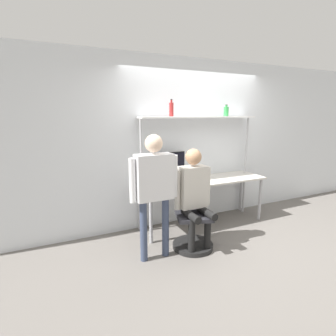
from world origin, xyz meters
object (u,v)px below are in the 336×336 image
at_px(cell_phone, 190,184).
at_px(person_standing, 154,182).
at_px(person_seated, 194,191).
at_px(office_chair, 193,226).
at_px(bottle_red, 171,109).
at_px(bottle_green, 226,111).
at_px(monitor, 168,165).
at_px(laptop, 172,181).

distance_m(cell_phone, person_standing, 0.95).
bearing_deg(person_seated, person_standing, -178.91).
relative_size(office_chair, bottle_red, 3.71).
height_order(cell_phone, bottle_green, bottle_green).
bearing_deg(cell_phone, monitor, 122.38).
xyz_separation_m(cell_phone, bottle_red, (-0.17, 0.30, 1.12)).
bearing_deg(person_standing, bottle_red, 52.46).
distance_m(monitor, person_standing, 1.00).
distance_m(cell_phone, bottle_green, 1.42).
bearing_deg(person_seated, monitor, 90.40).
relative_size(laptop, person_seated, 0.21).
xyz_separation_m(cell_phone, bottle_green, (0.85, 0.30, 1.09)).
height_order(office_chair, person_seated, person_seated).
height_order(monitor, cell_phone, monitor).
relative_size(cell_phone, bottle_green, 0.79).
xyz_separation_m(office_chair, person_seated, (-0.01, -0.05, 0.52)).
distance_m(office_chair, person_seated, 0.53).
height_order(cell_phone, person_seated, person_seated).
distance_m(cell_phone, person_seated, 0.52).
distance_m(monitor, office_chair, 1.06).
xyz_separation_m(office_chair, person_standing, (-0.59, -0.06, 0.72)).
distance_m(monitor, bottle_red, 0.86).
relative_size(person_seated, bottle_green, 7.31).
relative_size(monitor, cell_phone, 3.84).
relative_size(office_chair, person_standing, 0.60).
relative_size(cell_phone, person_standing, 0.09).
xyz_separation_m(person_seated, bottle_red, (0.03, 0.78, 1.07)).
relative_size(monitor, bottle_red, 2.25).
bearing_deg(person_seated, bottle_green, 36.56).
bearing_deg(bottle_green, person_seated, -143.44).
bearing_deg(bottle_red, office_chair, -91.61).
bearing_deg(person_seated, bottle_red, 87.54).
relative_size(cell_phone, office_chair, 0.16).
distance_m(bottle_green, bottle_red, 1.02).
bearing_deg(bottle_red, person_standing, -127.54).
xyz_separation_m(laptop, cell_phone, (0.27, -0.07, -0.06)).
height_order(bottle_green, bottle_red, bottle_red).
distance_m(laptop, office_chair, 0.74).
xyz_separation_m(monitor, bottle_red, (0.04, -0.02, 0.86)).
bearing_deg(office_chair, person_seated, -105.06).
xyz_separation_m(office_chair, bottle_green, (1.04, 0.73, 1.57)).
bearing_deg(office_chair, person_standing, -174.26).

